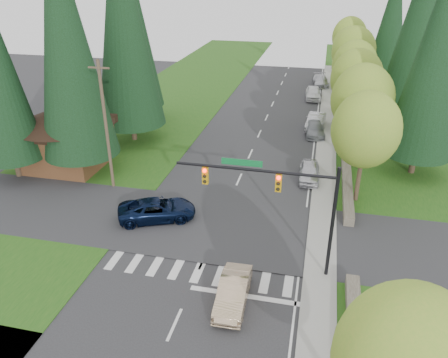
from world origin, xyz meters
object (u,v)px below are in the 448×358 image
(parked_car_a, at_px, (309,172))
(parked_car_e, at_px, (321,81))
(parked_car_c, at_px, (316,122))
(parked_car_d, at_px, (313,93))
(suv_navy, at_px, (157,210))
(parked_car_b, at_px, (315,129))
(sedan_champagne, at_px, (233,292))

(parked_car_a, xyz_separation_m, parked_car_e, (0.00, 31.37, 0.04))
(parked_car_c, bearing_deg, parked_car_d, 99.45)
(suv_navy, distance_m, parked_car_a, 13.13)
(suv_navy, bearing_deg, parked_car_d, -38.91)
(suv_navy, height_order, parked_car_b, suv_navy)
(parked_car_a, height_order, parked_car_c, parked_car_c)
(parked_car_b, bearing_deg, suv_navy, -124.02)
(parked_car_a, xyz_separation_m, parked_car_b, (0.00, 10.70, -0.03))
(parked_car_b, xyz_separation_m, parked_car_d, (-0.74, 13.48, 0.14))
(suv_navy, relative_size, parked_car_e, 1.04)
(suv_navy, xyz_separation_m, parked_car_d, (9.19, 32.77, 0.07))
(suv_navy, distance_m, parked_car_c, 23.46)
(parked_car_e, bearing_deg, parked_car_a, -96.87)
(parked_car_c, bearing_deg, suv_navy, -109.31)
(parked_car_a, distance_m, parked_car_b, 10.70)
(parked_car_e, bearing_deg, parked_car_c, -96.87)
(suv_navy, height_order, parked_car_a, suv_navy)
(sedan_champagne, bearing_deg, parked_car_e, 84.41)
(sedan_champagne, height_order, parked_car_c, parked_car_c)
(parked_car_d, bearing_deg, parked_car_c, -89.93)
(parked_car_a, distance_m, parked_car_c, 12.67)
(sedan_champagne, xyz_separation_m, suv_navy, (-6.83, 7.01, 0.04))
(suv_navy, height_order, parked_car_e, same)
(sedan_champagne, relative_size, parked_car_d, 0.89)
(suv_navy, bearing_deg, parked_car_e, -37.20)
(suv_navy, distance_m, parked_car_e, 41.17)
(parked_car_d, distance_m, parked_car_e, 7.23)
(parked_car_d, bearing_deg, parked_car_a, -91.86)
(sedan_champagne, distance_m, parked_car_c, 28.43)
(parked_car_c, xyz_separation_m, parked_car_d, (-0.74, 11.52, 0.02))
(parked_car_c, relative_size, parked_car_d, 1.01)
(parked_car_a, relative_size, parked_car_d, 0.86)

